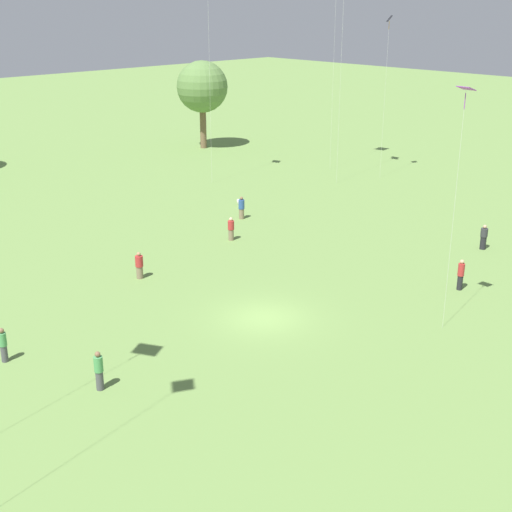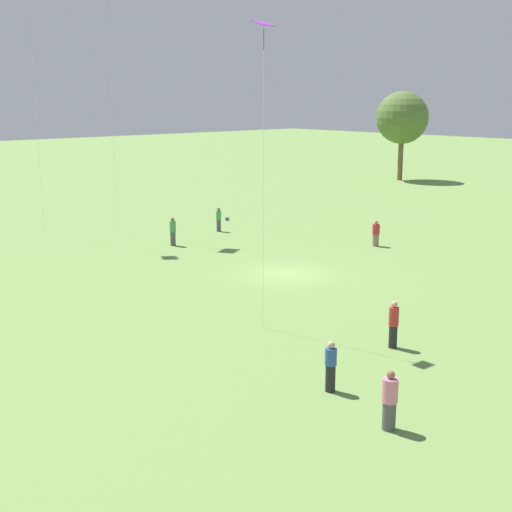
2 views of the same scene
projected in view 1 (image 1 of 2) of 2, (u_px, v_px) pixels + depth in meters
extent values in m
plane|color=#6B8E47|center=(264.00, 318.00, 36.96)|extent=(240.00, 240.00, 0.00)
cylinder|color=brown|center=(203.00, 127.00, 77.72)|extent=(0.69, 0.69, 4.57)
sphere|color=#5B7F42|center=(202.00, 87.00, 76.24)|extent=(5.48, 5.48, 5.48)
cylinder|color=#232328|center=(460.00, 283.00, 40.40)|extent=(0.36, 0.36, 0.86)
cylinder|color=#B72D2D|center=(461.00, 270.00, 40.13)|extent=(0.43, 0.43, 0.71)
sphere|color=tan|center=(462.00, 262.00, 39.97)|extent=(0.24, 0.24, 0.24)
cylinder|color=#4C4C51|center=(4.00, 354.00, 32.42)|extent=(0.38, 0.38, 0.81)
cylinder|color=#4C9956|center=(2.00, 339.00, 32.17)|extent=(0.45, 0.45, 0.63)
sphere|color=brown|center=(1.00, 331.00, 32.03)|extent=(0.24, 0.24, 0.24)
cylinder|color=#232328|center=(483.00, 243.00, 46.90)|extent=(0.55, 0.55, 0.87)
cylinder|color=#333338|center=(484.00, 232.00, 46.66)|extent=(0.65, 0.65, 0.56)
sphere|color=tan|center=(485.00, 227.00, 46.52)|extent=(0.24, 0.24, 0.24)
cylinder|color=#847056|center=(242.00, 214.00, 53.33)|extent=(0.47, 0.47, 0.79)
cylinder|color=#2D5193|center=(241.00, 204.00, 53.08)|extent=(0.55, 0.55, 0.68)
sphere|color=brown|center=(241.00, 198.00, 52.92)|extent=(0.24, 0.24, 0.24)
cylinder|color=#847056|center=(140.00, 272.00, 42.05)|extent=(0.51, 0.51, 0.75)
cylinder|color=#B72D2D|center=(139.00, 261.00, 41.81)|extent=(0.60, 0.60, 0.65)
sphere|color=#A87A56|center=(139.00, 254.00, 41.66)|extent=(0.24, 0.24, 0.24)
cylinder|color=#847056|center=(231.00, 235.00, 48.64)|extent=(0.43, 0.43, 0.77)
cylinder|color=#B72D2D|center=(231.00, 225.00, 48.40)|extent=(0.51, 0.51, 0.61)
sphere|color=beige|center=(231.00, 219.00, 48.26)|extent=(0.24, 0.24, 0.24)
cylinder|color=#4C4C51|center=(100.00, 380.00, 30.10)|extent=(0.46, 0.46, 0.86)
cylinder|color=#4C9956|center=(98.00, 364.00, 29.83)|extent=(0.55, 0.55, 0.69)
sphere|color=brown|center=(98.00, 354.00, 29.67)|extent=(0.24, 0.24, 0.24)
cube|color=black|center=(389.00, 19.00, 60.80)|extent=(0.77, 0.78, 0.53)
cylinder|color=orange|center=(389.00, 25.00, 60.98)|extent=(0.04, 0.04, 0.69)
cylinder|color=silver|center=(384.00, 101.00, 63.18)|extent=(0.01, 0.01, 13.93)
cylinder|color=silver|center=(334.00, 62.00, 65.43)|extent=(0.01, 0.01, 20.12)
cube|color=purple|center=(466.00, 88.00, 31.88)|extent=(0.68, 0.70, 0.22)
cylinder|color=purple|center=(465.00, 101.00, 32.08)|extent=(0.04, 0.04, 0.72)
cylinder|color=silver|center=(454.00, 215.00, 33.91)|extent=(0.01, 0.01, 11.83)
cylinder|color=silver|center=(341.00, 57.00, 59.97)|extent=(0.01, 0.01, 21.78)
cylinder|color=silver|center=(210.00, 79.00, 60.64)|extent=(0.01, 0.01, 18.21)
cylinder|color=silver|center=(239.00, 202.00, 56.50)|extent=(0.54, 0.63, 0.26)
sphere|color=silver|center=(238.00, 200.00, 56.83)|extent=(0.23, 0.23, 0.23)
cylinder|color=silver|center=(239.00, 205.00, 56.58)|extent=(0.12, 0.12, 0.23)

